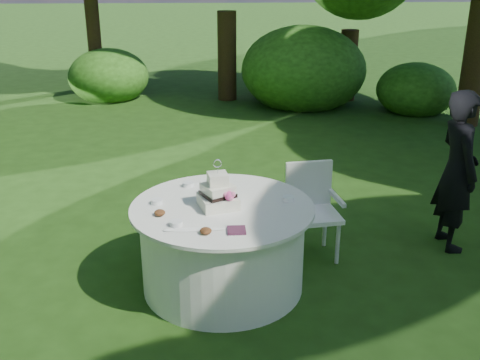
% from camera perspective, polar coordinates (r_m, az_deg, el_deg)
% --- Properties ---
extents(ground, '(80.00, 80.00, 0.00)m').
position_cam_1_polar(ground, '(5.09, -1.71, -10.60)').
color(ground, '#1C390F').
rests_on(ground, ground).
extents(napkins, '(0.14, 0.14, 0.02)m').
position_cam_1_polar(napkins, '(4.29, -0.35, -5.13)').
color(napkins, '#4E213A').
rests_on(napkins, table).
extents(feather_plume, '(0.48, 0.07, 0.01)m').
position_cam_1_polar(feather_plume, '(4.32, -4.69, -5.05)').
color(feather_plume, white).
rests_on(feather_plume, table).
extents(guest, '(0.39, 0.59, 1.60)m').
position_cam_1_polar(guest, '(5.84, 21.19, 0.87)').
color(guest, black).
rests_on(guest, ground).
extents(table, '(1.56, 1.56, 0.77)m').
position_cam_1_polar(table, '(4.90, -1.76, -6.73)').
color(table, white).
rests_on(table, ground).
extents(cake, '(0.37, 0.37, 0.42)m').
position_cam_1_polar(cake, '(4.67, -2.23, -1.46)').
color(cake, beige).
rests_on(cake, table).
extents(chair, '(0.53, 0.51, 0.91)m').
position_cam_1_polar(chair, '(5.45, 7.28, -2.38)').
color(chair, white).
rests_on(chair, ground).
extents(votives, '(1.22, 0.93, 0.04)m').
position_cam_1_polar(votives, '(4.78, -3.78, -2.17)').
color(votives, white).
rests_on(votives, table).
extents(petal_cups, '(0.46, 0.44, 0.05)m').
position_cam_1_polar(petal_cups, '(4.42, -5.92, -4.21)').
color(petal_cups, '#562D16').
rests_on(petal_cups, table).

